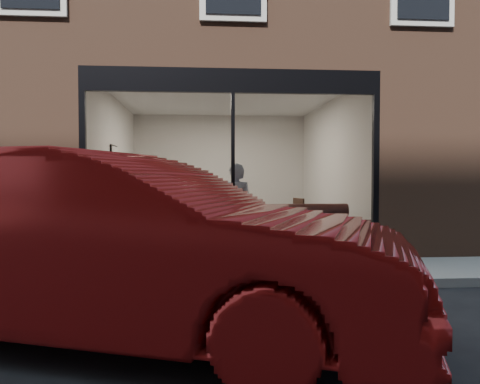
{
  "coord_description": "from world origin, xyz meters",
  "views": [
    {
      "loc": [
        -0.5,
        -5.76,
        1.42
      ],
      "look_at": [
        0.15,
        2.4,
        1.14
      ],
      "focal_mm": 35.0,
      "sensor_mm": 36.0,
      "label": 1
    }
  ],
  "objects": [
    {
      "name": "cafe_wall_right",
      "position": [
        2.49,
        5.0,
        1.6
      ],
      "size": [
        0.0,
        6.0,
        6.0
      ],
      "primitive_type": "plane",
      "rotation": [
        1.57,
        0.0,
        -1.57
      ],
      "color": "silver",
      "rests_on": "ground"
    },
    {
      "name": "sidewalk_near",
      "position": [
        0.0,
        1.0,
        0.01
      ],
      "size": [
        40.0,
        2.0,
        0.01
      ],
      "primitive_type": "cube",
      "color": "gray",
      "rests_on": "ground"
    },
    {
      "name": "host_building_backfill",
      "position": [
        0.0,
        11.0,
        1.6
      ],
      "size": [
        5.0,
        6.0,
        3.2
      ],
      "primitive_type": "cube",
      "color": "brown",
      "rests_on": "ground"
    },
    {
      "name": "storefront_header",
      "position": [
        0.0,
        2.05,
        3.0
      ],
      "size": [
        5.0,
        0.1,
        0.4
      ],
      "primitive_type": "cube",
      "color": "black",
      "rests_on": "host_building_upper"
    },
    {
      "name": "kerb_near",
      "position": [
        0.0,
        -0.05,
        0.06
      ],
      "size": [
        40.0,
        0.1,
        0.12
      ],
      "primitive_type": "cube",
      "color": "gray",
      "rests_on": "ground"
    },
    {
      "name": "storefront_glass",
      "position": [
        0.0,
        2.02,
        1.55
      ],
      "size": [
        4.8,
        0.0,
        4.8
      ],
      "primitive_type": "plane",
      "rotation": [
        1.57,
        0.0,
        0.0
      ],
      "color": "white",
      "rests_on": "storefront_kick"
    },
    {
      "name": "wall_poster",
      "position": [
        -2.45,
        4.8,
        1.63
      ],
      "size": [
        0.02,
        0.66,
        0.88
      ],
      "primitive_type": "cube",
      "color": "white",
      "rests_on": "cafe_wall_left"
    },
    {
      "name": "storefront_kick",
      "position": [
        0.0,
        2.05,
        0.15
      ],
      "size": [
        5.0,
        0.1,
        0.3
      ],
      "primitive_type": "cube",
      "color": "black",
      "rests_on": "ground"
    },
    {
      "name": "storefront_mullion",
      "position": [
        0.0,
        2.05,
        1.55
      ],
      "size": [
        0.06,
        0.1,
        2.5
      ],
      "primitive_type": "cube",
      "color": "black",
      "rests_on": "storefront_kick"
    },
    {
      "name": "cafe_ceiling",
      "position": [
        0.0,
        5.0,
        3.19
      ],
      "size": [
        6.0,
        6.0,
        0.0
      ],
      "primitive_type": "plane",
      "rotation": [
        3.14,
        0.0,
        0.0
      ],
      "color": "white",
      "rests_on": "host_building_upper"
    },
    {
      "name": "host_building_pier_left",
      "position": [
        -3.75,
        8.0,
        1.6
      ],
      "size": [
        2.5,
        12.0,
        3.2
      ],
      "primitive_type": "cube",
      "color": "brown",
      "rests_on": "ground"
    },
    {
      "name": "cafe_floor",
      "position": [
        0.0,
        5.0,
        0.02
      ],
      "size": [
        6.0,
        6.0,
        0.0
      ],
      "primitive_type": "plane",
      "color": "#2D2D30",
      "rests_on": "ground"
    },
    {
      "name": "cafe_chair_right",
      "position": [
        1.33,
        3.88,
        0.24
      ],
      "size": [
        0.53,
        0.53,
        0.04
      ],
      "primitive_type": "cube",
      "rotation": [
        0.0,
        0.0,
        3.44
      ],
      "color": "#321F13",
      "rests_on": "cafe_floor"
    },
    {
      "name": "cafe_table_right",
      "position": [
        1.83,
        3.22,
        0.74
      ],
      "size": [
        0.89,
        0.89,
        0.04
      ],
      "primitive_type": "cube",
      "rotation": [
        0.0,
        0.0,
        -0.43
      ],
      "color": "#321F13",
      "rests_on": "cafe_floor"
    },
    {
      "name": "parked_car",
      "position": [
        -1.17,
        -1.68,
        0.82
      ],
      "size": [
        5.24,
        3.31,
        1.63
      ],
      "primitive_type": "imported",
      "rotation": [
        0.0,
        0.0,
        1.22
      ],
      "color": "maroon",
      "rests_on": "ground"
    },
    {
      "name": "cafe_wall_left",
      "position": [
        -2.49,
        5.0,
        1.6
      ],
      "size": [
        0.0,
        6.0,
        6.0
      ],
      "primitive_type": "plane",
      "rotation": [
        1.57,
        0.0,
        1.57
      ],
      "color": "silver",
      "rests_on": "ground"
    },
    {
      "name": "cafe_table_left",
      "position": [
        -1.43,
        3.58,
        0.74
      ],
      "size": [
        0.71,
        0.71,
        0.04
      ],
      "primitive_type": "cube",
      "rotation": [
        0.0,
        0.0,
        -0.06
      ],
      "color": "#321F13",
      "rests_on": "cafe_floor"
    },
    {
      "name": "cafe_chair_left",
      "position": [
        -1.53,
        4.08,
        0.24
      ],
      "size": [
        0.38,
        0.38,
        0.04
      ],
      "primitive_type": "cube",
      "rotation": [
        0.0,
        0.0,
        3.14
      ],
      "color": "#321F13",
      "rests_on": "cafe_floor"
    },
    {
      "name": "ground",
      "position": [
        0.0,
        0.0,
        0.0
      ],
      "size": [
        120.0,
        120.0,
        0.0
      ],
      "primitive_type": "plane",
      "color": "black",
      "rests_on": "ground"
    },
    {
      "name": "person",
      "position": [
        0.1,
        2.63,
        0.82
      ],
      "size": [
        0.68,
        0.53,
        1.65
      ],
      "primitive_type": "imported",
      "rotation": [
        0.0,
        0.0,
        2.89
      ],
      "color": "#A3B6D8",
      "rests_on": "cafe_floor"
    },
    {
      "name": "host_building_pier_right",
      "position": [
        3.75,
        8.0,
        1.6
      ],
      "size": [
        2.5,
        12.0,
        3.2
      ],
      "primitive_type": "cube",
      "color": "brown",
      "rests_on": "ground"
    },
    {
      "name": "cafe_wall_back",
      "position": [
        0.0,
        7.99,
        1.6
      ],
      "size": [
        5.0,
        0.0,
        5.0
      ],
      "primitive_type": "plane",
      "rotation": [
        1.57,
        0.0,
        0.0
      ],
      "color": "silver",
      "rests_on": "ground"
    },
    {
      "name": "banquette",
      "position": [
        0.0,
        2.45,
        0.23
      ],
      "size": [
        4.0,
        0.55,
        0.45
      ],
      "primitive_type": "cube",
      "color": "black",
      "rests_on": "cafe_floor"
    }
  ]
}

